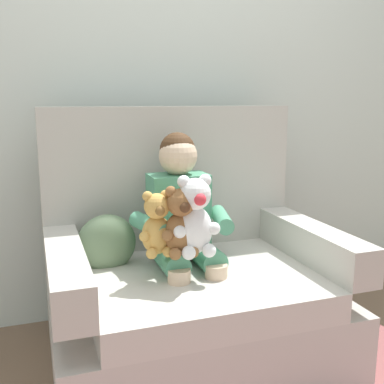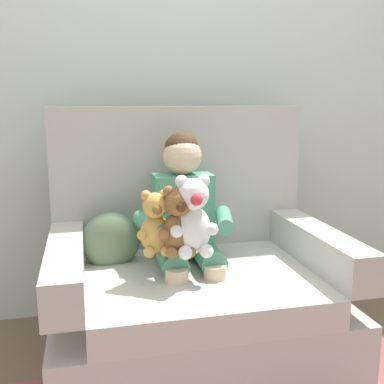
# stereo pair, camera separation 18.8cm
# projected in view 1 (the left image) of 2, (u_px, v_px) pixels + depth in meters

# --- Properties ---
(ground_plane) EXTENTS (8.00, 8.00, 0.00)m
(ground_plane) POSITION_uv_depth(u_px,v_px,m) (195.00, 361.00, 2.09)
(ground_plane) COLOR brown
(back_wall) EXTENTS (6.00, 0.10, 2.60)m
(back_wall) POSITION_uv_depth(u_px,v_px,m) (153.00, 73.00, 2.46)
(back_wall) COLOR silver
(back_wall) RESTS_ON ground
(armchair) EXTENTS (1.22, 0.90, 1.13)m
(armchair) POSITION_uv_depth(u_px,v_px,m) (190.00, 286.00, 2.08)
(armchair) COLOR #BCB7AD
(armchair) RESTS_ON ground
(seated_child) EXTENTS (0.45, 0.39, 0.82)m
(seated_child) POSITION_uv_depth(u_px,v_px,m) (183.00, 218.00, 2.02)
(seated_child) COLOR #4C9370
(seated_child) RESTS_ON armchair
(plush_brown) EXTENTS (0.17, 0.14, 0.28)m
(plush_brown) POSITION_uv_depth(u_px,v_px,m) (181.00, 223.00, 1.82)
(plush_brown) COLOR brown
(plush_brown) RESTS_ON armchair
(plush_honey) EXTENTS (0.16, 0.13, 0.26)m
(plush_honey) POSITION_uv_depth(u_px,v_px,m) (157.00, 225.00, 1.83)
(plush_honey) COLOR gold
(plush_honey) RESTS_ON armchair
(plush_white) EXTENTS (0.19, 0.16, 0.33)m
(plush_white) POSITION_uv_depth(u_px,v_px,m) (195.00, 218.00, 1.83)
(plush_white) COLOR white
(plush_white) RESTS_ON armchair
(throw_pillow) EXTENTS (0.26, 0.13, 0.26)m
(throw_pillow) POSITION_uv_depth(u_px,v_px,m) (107.00, 243.00, 2.03)
(throw_pillow) COLOR slate
(throw_pillow) RESTS_ON armchair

